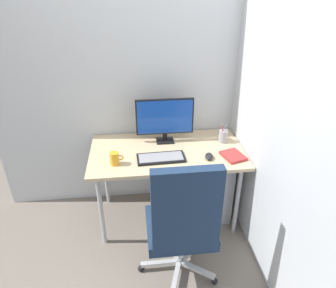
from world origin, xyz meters
The scene contains 12 objects.
ground_plane centered at (0.00, 0.00, 0.00)m, with size 8.00×8.00×0.00m, color slate.
wall_back centered at (0.00, 0.38, 1.40)m, with size 3.05×0.04×2.80m, color silver.
wall_side_right centered at (0.68, -0.25, 1.40)m, with size 0.04×2.45×2.80m, color silver.
desk centered at (0.00, 0.00, 0.66)m, with size 1.30×0.70×0.72m.
office_chair centered at (0.03, -0.71, 0.56)m, with size 0.59×0.62×1.07m.
filing_cabinet centered at (0.34, 0.04, 0.32)m, with size 0.46×0.46×0.63m.
monitor centered at (0.00, 0.17, 0.94)m, with size 0.50×0.12×0.40m.
keyboard centered at (-0.06, -0.13, 0.73)m, with size 0.39×0.19×0.02m.
mouse centered at (0.32, -0.17, 0.74)m, with size 0.06×0.10×0.04m, color black.
pen_holder centered at (0.51, 0.09, 0.78)m, with size 0.08×0.08×0.18m.
notebook centered at (0.52, -0.17, 0.73)m, with size 0.16×0.19×0.02m, color #B23333.
coffee_mug centered at (-0.43, -0.17, 0.77)m, with size 0.11×0.07×0.10m.
Camera 1 is at (-0.25, -2.26, 2.05)m, focal length 33.21 mm.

